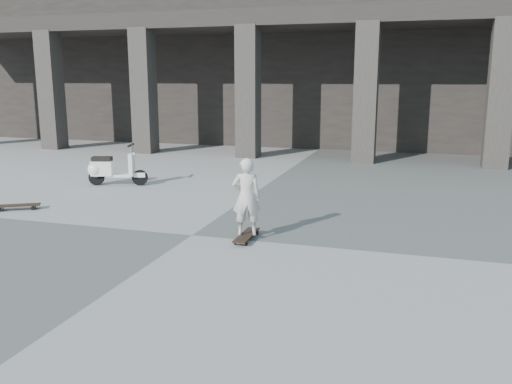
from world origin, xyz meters
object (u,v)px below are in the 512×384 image
(longboard, at_px, (247,235))
(skateboard_spare, at_px, (17,206))
(child, at_px, (246,197))
(scooter, at_px, (107,169))

(longboard, bearing_deg, skateboard_spare, 82.38)
(child, height_order, scooter, child)
(longboard, xyz_separation_m, scooter, (-4.41, 3.17, 0.31))
(child, distance_m, scooter, 5.44)
(skateboard_spare, bearing_deg, child, -37.02)
(skateboard_spare, distance_m, scooter, 2.65)
(skateboard_spare, xyz_separation_m, child, (4.74, -0.56, 0.60))
(skateboard_spare, xyz_separation_m, scooter, (0.33, 2.61, 0.30))
(longboard, distance_m, child, 0.61)
(skateboard_spare, bearing_deg, longboard, -37.02)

